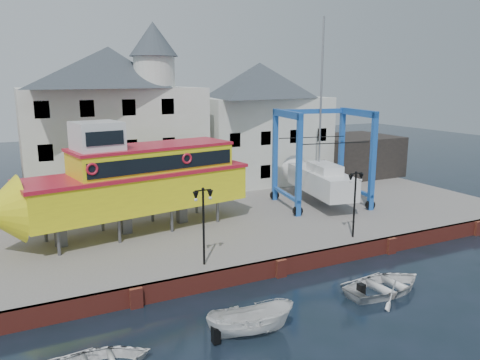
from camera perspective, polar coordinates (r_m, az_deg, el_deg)
name	(u,v)px	position (r m, az deg, el deg)	size (l,w,h in m)	color
ground	(280,276)	(26.40, 4.90, -11.62)	(140.00, 140.00, 0.00)	black
hardstanding	(205,217)	(35.50, -4.33, -4.47)	(44.00, 22.00, 1.00)	#68625F
quay_wall	(279,267)	(26.28, 4.80, -10.55)	(44.00, 0.47, 1.00)	maroon
building_white_main	(114,121)	(39.89, -15.10, 7.00)	(14.00, 8.30, 14.00)	silver
building_white_right	(259,122)	(45.31, 2.35, 7.02)	(12.00, 8.00, 11.20)	silver
shed_dark	(353,155)	(49.73, 13.62, 2.97)	(8.00, 7.00, 4.00)	black
lamp_post_left	(203,207)	(24.32, -4.50, -3.26)	(1.12, 0.32, 4.20)	black
lamp_post_right	(355,187)	(29.40, 13.88, -0.89)	(1.12, 0.32, 4.20)	black
tour_boat	(124,181)	(30.08, -13.91, -0.17)	(16.94, 6.66, 7.19)	#59595E
travel_lift	(317,173)	(37.62, 9.31, 0.85)	(7.44, 9.68, 14.21)	#1E4BA2
motorboat_a	(250,334)	(20.95, 1.28, -18.30)	(1.44, 3.82, 1.48)	silver
motorboat_b	(385,292)	(25.66, 17.26, -12.88)	(3.33, 4.66, 0.97)	silver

